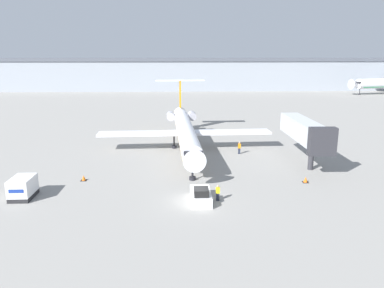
{
  "coord_description": "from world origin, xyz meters",
  "views": [
    {
      "loc": [
        -1.76,
        -35.16,
        14.71
      ],
      "look_at": [
        0.0,
        12.06,
        3.19
      ],
      "focal_mm": 35.0,
      "sensor_mm": 36.0,
      "label": 1
    }
  ],
  "objects_px": {
    "luggage_cart": "(23,188)",
    "jet_bridge": "(305,131)",
    "airplane_main": "(185,129)",
    "worker_near_tug": "(218,193)",
    "worker_by_wing": "(239,148)",
    "traffic_cone_left": "(84,178)",
    "traffic_cone_right": "(306,180)",
    "pushback_tug": "(201,196)"
  },
  "relations": [
    {
      "from": "luggage_cart",
      "to": "jet_bridge",
      "type": "distance_m",
      "value": 35.4
    },
    {
      "from": "luggage_cart",
      "to": "worker_by_wing",
      "type": "xyz_separation_m",
      "value": [
        25.3,
        16.55,
        -0.14
      ]
    },
    {
      "from": "airplane_main",
      "to": "luggage_cart",
      "type": "distance_m",
      "value": 26.08
    },
    {
      "from": "airplane_main",
      "to": "worker_near_tug",
      "type": "xyz_separation_m",
      "value": [
        2.94,
        -20.95,
        -2.35
      ]
    },
    {
      "from": "traffic_cone_right",
      "to": "jet_bridge",
      "type": "bearing_deg",
      "value": 73.96
    },
    {
      "from": "luggage_cart",
      "to": "worker_near_tug",
      "type": "xyz_separation_m",
      "value": [
        20.19,
        -1.51,
        -0.24
      ]
    },
    {
      "from": "airplane_main",
      "to": "traffic_cone_left",
      "type": "distance_m",
      "value": 19.02
    },
    {
      "from": "airplane_main",
      "to": "pushback_tug",
      "type": "bearing_deg",
      "value": -86.79
    },
    {
      "from": "traffic_cone_right",
      "to": "traffic_cone_left",
      "type": "bearing_deg",
      "value": 176.39
    },
    {
      "from": "airplane_main",
      "to": "pushback_tug",
      "type": "distance_m",
      "value": 21.29
    },
    {
      "from": "traffic_cone_left",
      "to": "traffic_cone_right",
      "type": "xyz_separation_m",
      "value": [
        26.07,
        -1.64,
        0.02
      ]
    },
    {
      "from": "luggage_cart",
      "to": "worker_near_tug",
      "type": "bearing_deg",
      "value": -4.28
    },
    {
      "from": "worker_near_tug",
      "to": "jet_bridge",
      "type": "xyz_separation_m",
      "value": [
        13.11,
        13.05,
        3.59
      ]
    },
    {
      "from": "worker_near_tug",
      "to": "traffic_cone_right",
      "type": "xyz_separation_m",
      "value": [
        10.83,
        5.11,
        -0.54
      ]
    },
    {
      "from": "luggage_cart",
      "to": "jet_bridge",
      "type": "height_order",
      "value": "jet_bridge"
    },
    {
      "from": "luggage_cart",
      "to": "airplane_main",
      "type": "bearing_deg",
      "value": 48.42
    },
    {
      "from": "worker_near_tug",
      "to": "jet_bridge",
      "type": "bearing_deg",
      "value": 44.87
    },
    {
      "from": "traffic_cone_right",
      "to": "jet_bridge",
      "type": "distance_m",
      "value": 9.24
    },
    {
      "from": "airplane_main",
      "to": "worker_near_tug",
      "type": "distance_m",
      "value": 21.29
    },
    {
      "from": "luggage_cart",
      "to": "traffic_cone_right",
      "type": "height_order",
      "value": "luggage_cart"
    },
    {
      "from": "pushback_tug",
      "to": "airplane_main",
      "type": "bearing_deg",
      "value": 93.21
    },
    {
      "from": "airplane_main",
      "to": "traffic_cone_right",
      "type": "distance_m",
      "value": 21.19
    },
    {
      "from": "pushback_tug",
      "to": "worker_near_tug",
      "type": "height_order",
      "value": "pushback_tug"
    },
    {
      "from": "airplane_main",
      "to": "pushback_tug",
      "type": "height_order",
      "value": "airplane_main"
    },
    {
      "from": "worker_near_tug",
      "to": "jet_bridge",
      "type": "relative_size",
      "value": 0.12
    },
    {
      "from": "pushback_tug",
      "to": "traffic_cone_right",
      "type": "xyz_separation_m",
      "value": [
        12.58,
        5.26,
        -0.3
      ]
    },
    {
      "from": "airplane_main",
      "to": "traffic_cone_left",
      "type": "height_order",
      "value": "airplane_main"
    },
    {
      "from": "worker_by_wing",
      "to": "traffic_cone_left",
      "type": "xyz_separation_m",
      "value": [
        -20.36,
        -11.3,
        -0.66
      ]
    },
    {
      "from": "luggage_cart",
      "to": "worker_near_tug",
      "type": "distance_m",
      "value": 20.24
    },
    {
      "from": "traffic_cone_left",
      "to": "jet_bridge",
      "type": "distance_m",
      "value": 29.34
    },
    {
      "from": "traffic_cone_right",
      "to": "worker_near_tug",
      "type": "bearing_deg",
      "value": -154.74
    },
    {
      "from": "pushback_tug",
      "to": "traffic_cone_right",
      "type": "distance_m",
      "value": 13.64
    },
    {
      "from": "jet_bridge",
      "to": "airplane_main",
      "type": "bearing_deg",
      "value": 153.79
    },
    {
      "from": "airplane_main",
      "to": "traffic_cone_right",
      "type": "bearing_deg",
      "value": -49.02
    },
    {
      "from": "worker_by_wing",
      "to": "jet_bridge",
      "type": "relative_size",
      "value": 0.13
    },
    {
      "from": "worker_by_wing",
      "to": "traffic_cone_left",
      "type": "relative_size",
      "value": 2.68
    },
    {
      "from": "worker_by_wing",
      "to": "pushback_tug",
      "type": "bearing_deg",
      "value": -110.68
    },
    {
      "from": "luggage_cart",
      "to": "jet_bridge",
      "type": "xyz_separation_m",
      "value": [
        33.3,
        11.54,
        3.35
      ]
    },
    {
      "from": "airplane_main",
      "to": "pushback_tug",
      "type": "relative_size",
      "value": 7.66
    },
    {
      "from": "worker_near_tug",
      "to": "traffic_cone_right",
      "type": "bearing_deg",
      "value": 25.26
    },
    {
      "from": "worker_near_tug",
      "to": "traffic_cone_left",
      "type": "distance_m",
      "value": 16.68
    },
    {
      "from": "jet_bridge",
      "to": "luggage_cart",
      "type": "bearing_deg",
      "value": -160.88
    }
  ]
}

